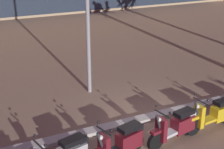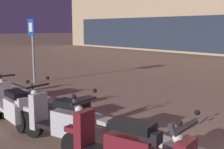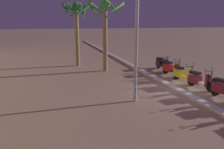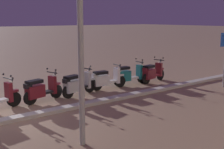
# 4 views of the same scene
# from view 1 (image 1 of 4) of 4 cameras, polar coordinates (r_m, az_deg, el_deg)

# --- Properties ---
(ground_plane) EXTENTS (200.00, 200.00, 0.00)m
(ground_plane) POSITION_cam_1_polar(r_m,az_deg,el_deg) (10.17, 7.42, -8.28)
(ground_plane) COLOR #93755B
(curb_strip) EXTENTS (60.00, 0.36, 0.12)m
(curb_strip) POSITION_cam_1_polar(r_m,az_deg,el_deg) (10.32, 6.72, -7.39)
(curb_strip) COLOR #BCB7AD
(curb_strip) RESTS_ON ground
(scooter_maroon_gap_after_mid) EXTENTS (1.69, 0.71, 1.17)m
(scooter_maroon_gap_after_mid) POSITION_cam_1_polar(r_m,az_deg,el_deg) (8.33, 1.68, -11.78)
(scooter_maroon_gap_after_mid) COLOR black
(scooter_maroon_gap_after_mid) RESTS_ON ground
(scooter_maroon_mid_rear) EXTENTS (1.75, 0.67, 1.17)m
(scooter_maroon_mid_rear) POSITION_cam_1_polar(r_m,az_deg,el_deg) (9.20, 11.11, -8.78)
(scooter_maroon_mid_rear) COLOR black
(scooter_maroon_mid_rear) RESTS_ON ground
(scooter_yellow_lead_nearest) EXTENTS (1.86, 0.56, 1.17)m
(scooter_yellow_lead_nearest) POSITION_cam_1_polar(r_m,az_deg,el_deg) (10.09, 17.44, -6.54)
(scooter_yellow_lead_nearest) COLOR black
(scooter_yellow_lead_nearest) RESTS_ON ground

